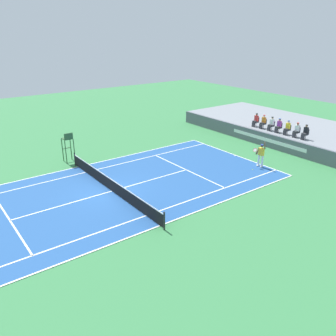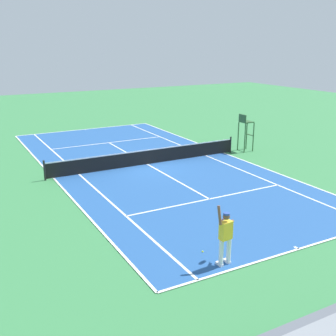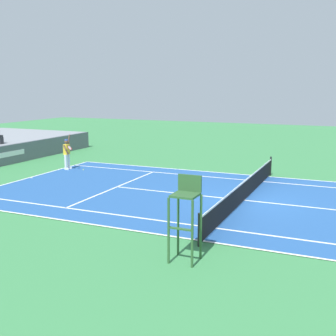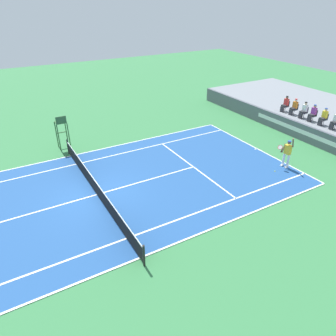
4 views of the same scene
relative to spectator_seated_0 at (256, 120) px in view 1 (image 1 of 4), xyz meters
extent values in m
plane|color=#387F47|center=(2.40, -16.98, -1.86)|extent=(80.00, 80.00, 0.00)
cube|color=#235193|center=(2.40, -16.98, -1.85)|extent=(10.98, 23.78, 0.02)
cube|color=white|center=(2.40, -5.09, -1.84)|extent=(10.98, 0.10, 0.01)
cube|color=white|center=(-3.09, -16.98, -1.84)|extent=(0.10, 23.78, 0.01)
cube|color=white|center=(7.89, -16.98, -1.84)|extent=(0.10, 23.78, 0.01)
cube|color=white|center=(-1.71, -16.98, -1.84)|extent=(0.10, 23.78, 0.01)
cube|color=white|center=(6.51, -16.98, -1.84)|extent=(0.10, 23.78, 0.01)
cube|color=white|center=(2.40, -10.58, -1.84)|extent=(8.22, 0.10, 0.01)
cube|color=white|center=(2.40, -23.38, -1.84)|extent=(8.22, 0.10, 0.01)
cube|color=white|center=(2.40, -16.98, -1.84)|extent=(0.10, 12.80, 0.01)
cube|color=white|center=(2.40, -5.19, -1.84)|extent=(0.10, 0.20, 0.01)
cylinder|color=black|center=(-3.54, -16.98, -1.33)|extent=(0.10, 0.10, 1.07)
cylinder|color=black|center=(8.34, -16.98, -1.33)|extent=(0.10, 0.10, 1.07)
cube|color=black|center=(2.40, -16.98, -1.38)|extent=(11.78, 0.02, 0.84)
cube|color=white|center=(2.40, -16.98, -0.96)|extent=(11.78, 0.03, 0.06)
cube|color=#565B66|center=(2.40, -1.02, -1.24)|extent=(23.10, 0.24, 1.25)
cube|color=silver|center=(2.40, -1.14, -1.17)|extent=(8.08, 0.01, 0.32)
cube|color=gray|center=(2.40, 3.66, -1.24)|extent=(23.10, 9.12, 1.25)
cube|color=#474C56|center=(0.00, 0.02, -0.20)|extent=(0.44, 0.44, 0.06)
cube|color=#474C56|center=(0.00, 0.22, 0.05)|extent=(0.44, 0.06, 0.44)
cylinder|color=#4C4C51|center=(0.18, -0.13, -0.42)|extent=(0.04, 0.04, 0.38)
cylinder|color=#4C4C51|center=(-0.18, -0.13, -0.42)|extent=(0.04, 0.04, 0.38)
cube|color=#2D2D33|center=(0.00, -0.08, -0.12)|extent=(0.34, 0.44, 0.16)
cube|color=#2D2D33|center=(0.00, -0.28, -0.39)|extent=(0.30, 0.14, 0.44)
cube|color=red|center=(0.00, 0.08, 0.17)|extent=(0.36, 0.22, 0.52)
sphere|color=brown|center=(0.00, 0.08, 0.54)|extent=(0.20, 0.20, 0.20)
cylinder|color=black|center=(0.00, 0.08, 0.63)|extent=(0.19, 0.19, 0.05)
cube|color=#474C56|center=(0.89, 0.02, -0.20)|extent=(0.44, 0.44, 0.06)
cube|color=#474C56|center=(0.89, 0.22, 0.05)|extent=(0.44, 0.06, 0.44)
cylinder|color=#4C4C51|center=(1.07, -0.13, -0.42)|extent=(0.04, 0.04, 0.38)
cylinder|color=#4C4C51|center=(0.72, -0.13, -0.42)|extent=(0.04, 0.04, 0.38)
cube|color=#2D2D33|center=(0.89, -0.08, -0.12)|extent=(0.34, 0.44, 0.16)
cube|color=#2D2D33|center=(0.89, -0.28, -0.39)|extent=(0.30, 0.14, 0.44)
cube|color=orange|center=(0.89, 0.08, 0.17)|extent=(0.36, 0.22, 0.52)
sphere|color=beige|center=(0.89, 0.08, 0.54)|extent=(0.20, 0.20, 0.20)
cylinder|color=red|center=(0.89, 0.08, 0.63)|extent=(0.19, 0.19, 0.05)
cube|color=#474C56|center=(1.83, 0.02, -0.20)|extent=(0.44, 0.44, 0.06)
cube|color=#474C56|center=(1.83, 0.22, 0.05)|extent=(0.44, 0.06, 0.44)
cylinder|color=#4C4C51|center=(2.01, -0.13, -0.42)|extent=(0.04, 0.04, 0.38)
cylinder|color=#4C4C51|center=(1.66, -0.13, -0.42)|extent=(0.04, 0.04, 0.38)
cube|color=#2D2D33|center=(1.83, -0.08, -0.12)|extent=(0.34, 0.44, 0.16)
cube|color=#2D2D33|center=(1.83, -0.28, -0.39)|extent=(0.30, 0.14, 0.44)
cube|color=white|center=(1.83, 0.08, 0.17)|extent=(0.36, 0.22, 0.52)
sphere|color=beige|center=(1.83, 0.08, 0.54)|extent=(0.20, 0.20, 0.20)
cylinder|color=black|center=(1.83, 0.08, 0.63)|extent=(0.19, 0.19, 0.05)
cube|color=#474C56|center=(2.65, 0.02, -0.20)|extent=(0.44, 0.44, 0.06)
cube|color=#474C56|center=(2.65, 0.22, 0.05)|extent=(0.44, 0.06, 0.44)
cylinder|color=#4C4C51|center=(2.82, -0.13, -0.42)|extent=(0.04, 0.04, 0.38)
cylinder|color=#4C4C51|center=(2.47, -0.13, -0.42)|extent=(0.04, 0.04, 0.38)
cube|color=#2D2D33|center=(2.65, -0.08, -0.12)|extent=(0.34, 0.44, 0.16)
cube|color=#2D2D33|center=(2.65, -0.28, -0.39)|extent=(0.30, 0.14, 0.44)
cube|color=purple|center=(2.65, 0.08, 0.17)|extent=(0.36, 0.22, 0.52)
sphere|color=#A37556|center=(2.65, 0.08, 0.54)|extent=(0.20, 0.20, 0.20)
cylinder|color=#2D4CA8|center=(2.65, 0.08, 0.63)|extent=(0.19, 0.19, 0.05)
cube|color=#474C56|center=(3.57, 0.02, -0.20)|extent=(0.44, 0.44, 0.06)
cube|color=#474C56|center=(3.57, 0.22, 0.05)|extent=(0.44, 0.06, 0.44)
cylinder|color=#4C4C51|center=(3.75, -0.13, -0.42)|extent=(0.04, 0.04, 0.38)
cylinder|color=#4C4C51|center=(3.40, -0.13, -0.42)|extent=(0.04, 0.04, 0.38)
cube|color=#2D2D33|center=(3.57, -0.08, -0.12)|extent=(0.34, 0.44, 0.16)
cube|color=#2D2D33|center=(3.57, -0.28, -0.39)|extent=(0.30, 0.14, 0.44)
cube|color=yellow|center=(3.57, 0.08, 0.17)|extent=(0.36, 0.22, 0.52)
sphere|color=beige|center=(3.57, 0.08, 0.54)|extent=(0.20, 0.20, 0.20)
cylinder|color=#2D4CA8|center=(3.57, 0.08, 0.63)|extent=(0.19, 0.19, 0.05)
cube|color=#474C56|center=(4.52, 0.02, -0.20)|extent=(0.44, 0.44, 0.06)
cube|color=#474C56|center=(4.52, 0.22, 0.05)|extent=(0.44, 0.06, 0.44)
cylinder|color=#4C4C51|center=(4.69, -0.13, -0.42)|extent=(0.04, 0.04, 0.38)
cylinder|color=#4C4C51|center=(4.34, -0.13, -0.42)|extent=(0.04, 0.04, 0.38)
cube|color=#2D2D33|center=(4.52, -0.08, -0.12)|extent=(0.34, 0.44, 0.16)
cube|color=#2D2D33|center=(4.52, -0.28, -0.39)|extent=(0.30, 0.14, 0.44)
cube|color=white|center=(4.52, 0.08, 0.17)|extent=(0.36, 0.22, 0.52)
sphere|color=#A37556|center=(4.52, 0.08, 0.54)|extent=(0.20, 0.20, 0.20)
cylinder|color=red|center=(4.52, 0.08, 0.63)|extent=(0.19, 0.19, 0.05)
cube|color=#474C56|center=(5.36, 0.02, -0.20)|extent=(0.44, 0.44, 0.06)
cube|color=#474C56|center=(5.36, 0.22, 0.05)|extent=(0.44, 0.06, 0.44)
cylinder|color=#4C4C51|center=(5.54, -0.13, -0.42)|extent=(0.04, 0.04, 0.38)
cylinder|color=#4C4C51|center=(5.18, -0.13, -0.42)|extent=(0.04, 0.04, 0.38)
cube|color=#2D2D33|center=(5.36, -0.08, -0.12)|extent=(0.34, 0.44, 0.16)
cube|color=#2D2D33|center=(5.36, -0.28, -0.39)|extent=(0.30, 0.14, 0.44)
cube|color=black|center=(5.36, 0.08, 0.17)|extent=(0.36, 0.22, 0.52)
sphere|color=#A37556|center=(5.36, 0.08, 0.54)|extent=(0.20, 0.20, 0.20)
cylinder|color=black|center=(5.36, 0.08, 0.63)|extent=(0.19, 0.19, 0.05)
cylinder|color=white|center=(5.42, -5.45, -1.40)|extent=(0.15, 0.15, 0.92)
cylinder|color=white|center=(5.10, -5.48, -1.40)|extent=(0.15, 0.15, 0.92)
cube|color=white|center=(5.43, -5.51, -1.81)|extent=(0.15, 0.29, 0.10)
cube|color=white|center=(5.11, -5.54, -1.81)|extent=(0.15, 0.29, 0.10)
cube|color=yellow|center=(5.26, -5.46, -0.64)|extent=(0.42, 0.28, 0.60)
sphere|color=brown|center=(5.26, -5.46, -0.17)|extent=(0.22, 0.22, 0.22)
cylinder|color=#2D4CA8|center=(5.26, -5.46, -0.08)|extent=(0.21, 0.21, 0.06)
cylinder|color=brown|center=(5.52, -5.47, -0.08)|extent=(0.11, 0.22, 0.61)
cylinder|color=brown|center=(5.01, -5.59, -0.62)|extent=(0.12, 0.33, 0.56)
cylinder|color=black|center=(4.99, -5.71, -0.75)|extent=(0.06, 0.19, 0.25)
torus|color=red|center=(4.99, -5.89, -0.49)|extent=(0.32, 0.23, 0.26)
cylinder|color=silver|center=(4.99, -5.89, -0.49)|extent=(0.29, 0.19, 0.22)
sphere|color=#D1E533|center=(5.42, -6.50, -1.83)|extent=(0.07, 0.07, 0.07)
cylinder|color=#2D562D|center=(-5.11, -17.33, -0.91)|extent=(0.07, 0.07, 1.90)
cylinder|color=#2D562D|center=(-5.11, -16.63, -0.91)|extent=(0.07, 0.07, 1.90)
cylinder|color=#2D562D|center=(-4.41, -17.33, -0.91)|extent=(0.07, 0.07, 1.90)
cylinder|color=#2D562D|center=(-4.41, -16.63, -0.91)|extent=(0.07, 0.07, 1.90)
cube|color=#2D562D|center=(-4.76, -16.98, 0.07)|extent=(0.70, 0.70, 0.06)
cube|color=#2D562D|center=(-4.41, -16.98, 0.34)|extent=(0.06, 0.70, 0.48)
cube|color=#2D562D|center=(-5.07, -16.98, -0.82)|extent=(0.10, 0.70, 0.04)
camera|label=1|loc=(21.56, -26.56, 8.15)|focal=37.66mm
camera|label=2|loc=(12.56, 4.15, 4.97)|focal=44.58mm
camera|label=3|loc=(-15.52, -21.17, 3.01)|focal=45.92mm
camera|label=4|loc=(16.83, -20.75, 7.75)|focal=33.48mm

